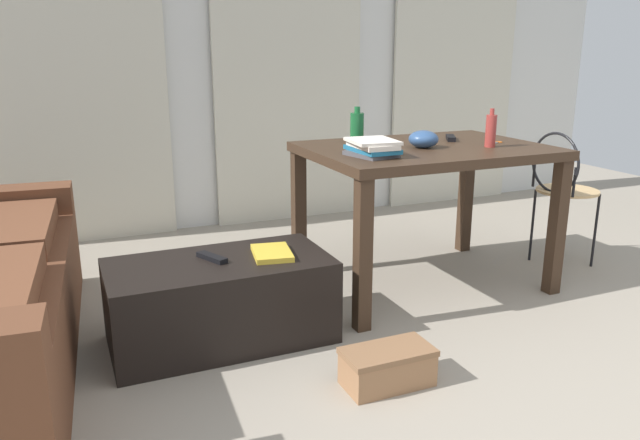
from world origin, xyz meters
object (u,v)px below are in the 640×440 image
at_px(coffee_table, 221,301).
at_px(bottle_near, 357,128).
at_px(wire_chair, 561,182).
at_px(book_stack, 372,147).
at_px(tv_remote_primary, 212,257).
at_px(magazine, 272,253).
at_px(scissors, 496,143).
at_px(bowl, 424,139).
at_px(bottle_far, 491,130).
at_px(tv_remote_on_table, 451,138).
at_px(craft_table, 425,165).
at_px(shoebox, 387,367).

height_order(coffee_table, bottle_near, bottle_near).
distance_m(wire_chair, book_stack, 1.38).
height_order(tv_remote_primary, magazine, magazine).
height_order(coffee_table, scissors, scissors).
bearing_deg(bowl, magazine, -166.35).
height_order(coffee_table, bottle_far, bottle_far).
bearing_deg(book_stack, bottle_far, 0.32).
distance_m(bowl, scissors, 0.47).
relative_size(bottle_near, tv_remote_on_table, 1.29).
bearing_deg(tv_remote_on_table, wire_chair, 13.90).
xyz_separation_m(bottle_far, scissors, (0.12, 0.10, -0.09)).
bearing_deg(magazine, bottle_far, 15.17).
xyz_separation_m(tv_remote_primary, magazine, (0.27, -0.05, 0.00)).
bearing_deg(craft_table, shoebox, -128.83).
bearing_deg(tv_remote_on_table, craft_table, -122.25).
bearing_deg(shoebox, wire_chair, 26.89).
relative_size(bowl, tv_remote_primary, 0.91).
distance_m(tv_remote_primary, magazine, 0.27).
bearing_deg(wire_chair, craft_table, 176.22).
xyz_separation_m(wire_chair, bowl, (-0.97, 0.02, 0.31)).
bearing_deg(bottle_near, shoebox, -110.12).
height_order(coffee_table, bowl, bowl).
relative_size(bottle_far, bowl, 1.29).
relative_size(bowl, scissors, 1.32).
bearing_deg(bottle_far, bowl, 160.90).
bearing_deg(tv_remote_primary, bowl, -15.66).
height_order(wire_chair, bottle_far, bottle_far).
bearing_deg(wire_chair, bottle_near, 167.98).
distance_m(tv_remote_on_table, shoebox, 1.58).
height_order(wire_chair, scissors, wire_chair).
xyz_separation_m(book_stack, shoebox, (-0.30, -0.73, -0.75)).
bearing_deg(wire_chair, bowl, 178.95).
xyz_separation_m(bottle_near, bowl, (0.27, -0.25, -0.04)).
xyz_separation_m(craft_table, bottle_near, (-0.32, 0.20, 0.19)).
distance_m(bottle_near, shoebox, 1.41).
bearing_deg(book_stack, bowl, 18.20).
xyz_separation_m(book_stack, tv_remote_on_table, (0.66, 0.30, -0.03)).
bearing_deg(bowl, craft_table, 41.94).
relative_size(bottle_far, scissors, 1.71).
xyz_separation_m(coffee_table, craft_table, (1.22, 0.25, 0.49)).
xyz_separation_m(bowl, book_stack, (-0.37, -0.12, -0.00)).
relative_size(bowl, book_stack, 0.54).
distance_m(magazine, shoebox, 0.75).
distance_m(coffee_table, bottle_near, 1.22).
bearing_deg(scissors, magazine, -171.52).
xyz_separation_m(bottle_near, magazine, (-0.66, -0.47, -0.48)).
bearing_deg(tv_remote_primary, magazine, -34.71).
relative_size(wire_chair, tv_remote_on_table, 5.22).
bearing_deg(tv_remote_primary, tv_remote_on_table, -10.81).
height_order(magazine, shoebox, magazine).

